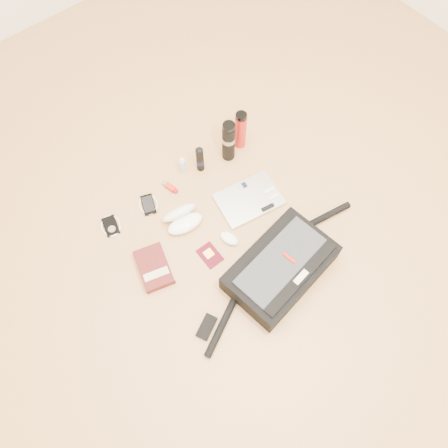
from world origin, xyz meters
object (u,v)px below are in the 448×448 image
object	(u,v)px
thermos_black	(229,141)
thermos_red	(240,130)
messenger_bag	(280,268)
book	(154,267)
laptop	(249,200)

from	to	relation	value
thermos_black	thermos_red	size ratio (longest dim) A/B	1.09
messenger_bag	book	distance (m)	0.60
messenger_bag	thermos_black	size ratio (longest dim) A/B	3.94
book	thermos_red	xyz separation A→B (m)	(0.80, 0.30, 0.10)
book	thermos_black	world-z (taller)	thermos_black
messenger_bag	thermos_black	distance (m)	0.72
laptop	thermos_black	size ratio (longest dim) A/B	1.34
messenger_bag	laptop	xyz separation A→B (m)	(0.15, 0.39, -0.05)
thermos_black	laptop	bearing A→B (deg)	-108.53
laptop	book	distance (m)	0.60
thermos_red	messenger_bag	bearing A→B (deg)	-116.34
book	laptop	bearing A→B (deg)	16.34
laptop	thermos_red	xyz separation A→B (m)	(0.20, 0.31, 0.11)
laptop	thermos_red	world-z (taller)	thermos_red
laptop	thermos_black	world-z (taller)	thermos_black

